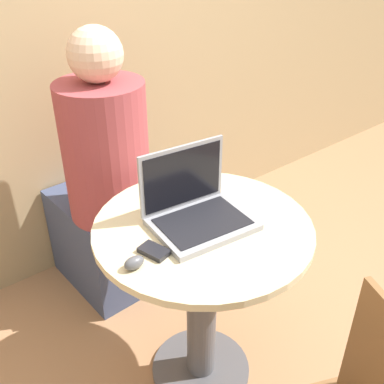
{
  "coord_description": "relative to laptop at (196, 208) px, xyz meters",
  "views": [
    {
      "loc": [
        -0.77,
        -0.9,
        1.55
      ],
      "look_at": [
        -0.0,
        0.05,
        0.81
      ],
      "focal_mm": 42.0,
      "sensor_mm": 36.0,
      "label": 1
    }
  ],
  "objects": [
    {
      "name": "person_seated",
      "position": [
        -0.01,
        0.63,
        -0.25
      ],
      "size": [
        0.35,
        0.55,
        1.24
      ],
      "color": "#3D4766",
      "rests_on": "ground_plane"
    },
    {
      "name": "round_table",
      "position": [
        0.01,
        -0.03,
        -0.27
      ],
      "size": [
        0.71,
        0.71,
        0.71
      ],
      "color": "#4C4C51",
      "rests_on": "ground_plane"
    },
    {
      "name": "laptop",
      "position": [
        0.0,
        0.0,
        0.0
      ],
      "size": [
        0.33,
        0.27,
        0.24
      ],
      "color": "gray",
      "rests_on": "round_table"
    },
    {
      "name": "computer_mouse",
      "position": [
        -0.28,
        -0.07,
        -0.03
      ],
      "size": [
        0.06,
        0.04,
        0.04
      ],
      "color": "#4C4C51",
      "rests_on": "round_table"
    },
    {
      "name": "cell_phone",
      "position": [
        -0.2,
        -0.05,
        -0.04
      ],
      "size": [
        0.07,
        0.1,
        0.02
      ],
      "color": "black",
      "rests_on": "round_table"
    },
    {
      "name": "ground_plane",
      "position": [
        0.01,
        -0.03,
        -0.76
      ],
      "size": [
        12.0,
        12.0,
        0.0
      ],
      "primitive_type": "plane",
      "color": "#9E704C"
    }
  ]
}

